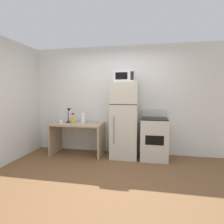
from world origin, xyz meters
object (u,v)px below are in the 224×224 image
desk (78,132)px  refrigerator (125,120)px  spray_bottle (73,119)px  desk_lamp (69,113)px  microwave (125,77)px  paper_towel_roll (83,118)px  oven_range (154,138)px  coffee_mug (61,122)px

desk → refrigerator: size_ratio=0.71×
desk → spray_bottle: bearing=-175.3°
desk_lamp → microwave: microwave is taller
paper_towel_roll → refrigerator: (1.02, -0.07, -0.01)m
paper_towel_roll → refrigerator: 1.02m
refrigerator → microwave: 0.99m
desk → oven_range: 1.81m
desk_lamp → coffee_mug: bearing=-114.6°
desk_lamp → paper_towel_roll: 0.39m
paper_towel_roll → spray_bottle: 0.24m
desk → microwave: bearing=-0.3°
microwave → oven_range: microwave is taller
desk → paper_towel_roll: (0.11, 0.09, 0.34)m
microwave → paper_towel_roll: bearing=174.8°
paper_towel_roll → spray_bottle: spray_bottle is taller
coffee_mug → spray_bottle: (0.25, 0.13, 0.05)m
coffee_mug → desk: bearing=21.5°
desk → refrigerator: refrigerator is taller
refrigerator → oven_range: bearing=-0.0°
desk → oven_range: oven_range is taller
desk_lamp → spray_bottle: desk_lamp is taller
desk_lamp → paper_towel_roll: bearing=1.0°
desk → desk_lamp: 0.53m
desk_lamp → desk: bearing=-17.6°
desk_lamp → oven_range: size_ratio=0.32×
desk → desk_lamp: desk_lamp is taller
paper_towel_roll → oven_range: 1.74m
desk → microwave: 1.74m
microwave → oven_range: size_ratio=0.42×
oven_range → spray_bottle: bearing=-179.3°
refrigerator → oven_range: (0.67, -0.00, -0.39)m
paper_towel_roll → spray_bottle: (-0.22, -0.10, -0.02)m
paper_towel_roll → oven_range: size_ratio=0.22×
desk → spray_bottle: spray_bottle is taller
desk_lamp → microwave: (1.39, -0.09, 0.85)m
coffee_mug → refrigerator: 1.50m
desk_lamp → refrigerator: (1.39, -0.06, -0.13)m
spray_bottle → microwave: size_ratio=0.54×
desk_lamp → oven_range: 2.13m
desk_lamp → paper_towel_roll: desk_lamp is taller
desk → paper_towel_roll: size_ratio=5.10×
desk → coffee_mug: coffee_mug is taller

